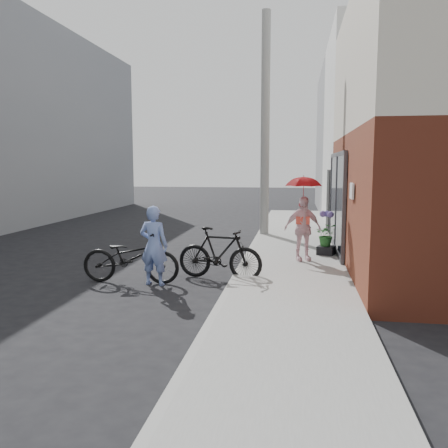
% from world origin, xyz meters
% --- Properties ---
extents(ground, '(80.00, 80.00, 0.00)m').
position_xyz_m(ground, '(0.00, 0.00, 0.00)').
color(ground, black).
rests_on(ground, ground).
extents(sidewalk, '(2.20, 24.00, 0.12)m').
position_xyz_m(sidewalk, '(2.10, 2.00, 0.06)').
color(sidewalk, gray).
rests_on(sidewalk, ground).
extents(curb, '(0.12, 24.00, 0.12)m').
position_xyz_m(curb, '(0.94, 2.00, 0.06)').
color(curb, '#9E9E99').
rests_on(curb, ground).
extents(plaster_building, '(8.00, 6.00, 7.00)m').
position_xyz_m(plaster_building, '(7.20, 9.00, 3.50)').
color(plaster_building, white).
rests_on(plaster_building, ground).
extents(east_building_far, '(8.00, 8.00, 7.00)m').
position_xyz_m(east_building_far, '(7.20, 16.00, 3.50)').
color(east_building_far, gray).
rests_on(east_building_far, ground).
extents(utility_pole, '(0.28, 0.28, 7.00)m').
position_xyz_m(utility_pole, '(1.10, 6.00, 3.50)').
color(utility_pole, '#9E9E99').
rests_on(utility_pole, ground).
extents(officer, '(0.60, 0.43, 1.54)m').
position_xyz_m(officer, '(-0.58, -0.42, 0.77)').
color(officer, '#758DD0').
rests_on(officer, ground).
extents(bike_left, '(1.96, 0.71, 1.02)m').
position_xyz_m(bike_left, '(-1.08, -0.34, 0.51)').
color(bike_left, black).
rests_on(bike_left, ground).
extents(bike_right, '(1.83, 0.76, 1.06)m').
position_xyz_m(bike_right, '(0.60, 0.24, 0.53)').
color(bike_right, black).
rests_on(bike_right, ground).
extents(kimono_woman, '(0.94, 0.62, 1.48)m').
position_xyz_m(kimono_woman, '(2.27, 1.84, 0.86)').
color(kimono_woman, silver).
rests_on(kimono_woman, sidewalk).
extents(parasol, '(0.83, 0.83, 0.73)m').
position_xyz_m(parasol, '(2.27, 1.84, 1.97)').
color(parasol, red).
rests_on(parasol, kimono_woman).
extents(planter, '(0.49, 0.49, 0.21)m').
position_xyz_m(planter, '(2.86, 2.65, 0.22)').
color(planter, black).
rests_on(planter, sidewalk).
extents(potted_plant, '(0.51, 0.44, 0.56)m').
position_xyz_m(potted_plant, '(2.86, 2.65, 0.61)').
color(potted_plant, '#296629').
rests_on(potted_plant, planter).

